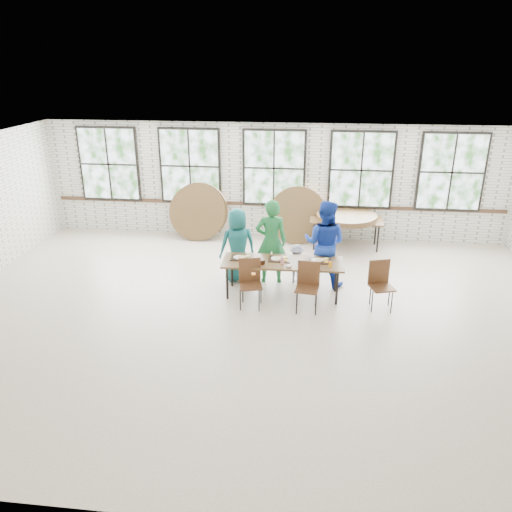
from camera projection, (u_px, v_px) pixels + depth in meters
The scene contains 13 objects.
room at pixel (274, 170), 12.78m from camera, with size 12.00×12.00×12.00m.
dining_table at pixel (283, 264), 9.93m from camera, with size 2.41×0.84×0.74m.
chair_near_left at pixel (250, 279), 9.59m from camera, with size 0.50×0.49×0.95m.
chair_near_right at pixel (308, 282), 9.45m from camera, with size 0.47×0.46×0.95m.
chair_spare at pixel (380, 280), 9.51m from camera, with size 0.52×0.51×0.95m.
adult_teal at pixel (238, 245), 10.60m from camera, with size 0.78×0.51×1.60m, color #185C5E.
adult_green at pixel (271, 242), 10.48m from camera, with size 0.66×0.44×1.82m, color #1B6730.
toddler at pixel (296, 264), 10.60m from camera, with size 0.56×0.32×0.86m, color #19123A.
adult_blue at pixel (325, 243), 10.36m from camera, with size 0.89×0.70×1.84m, color #16339B.
storage_table at pixel (346, 221), 12.50m from camera, with size 1.82×0.79×0.74m.
tabletop_clutter at pixel (289, 261), 9.85m from camera, with size 2.02×0.59×0.11m.
round_tops_stacked at pixel (347, 217), 12.45m from camera, with size 1.50×1.50×0.13m.
round_tops_leaning at pixel (231, 213), 12.99m from camera, with size 4.13×0.43×1.49m.
Camera 1 is at (0.99, -8.22, 4.53)m, focal length 35.00 mm.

